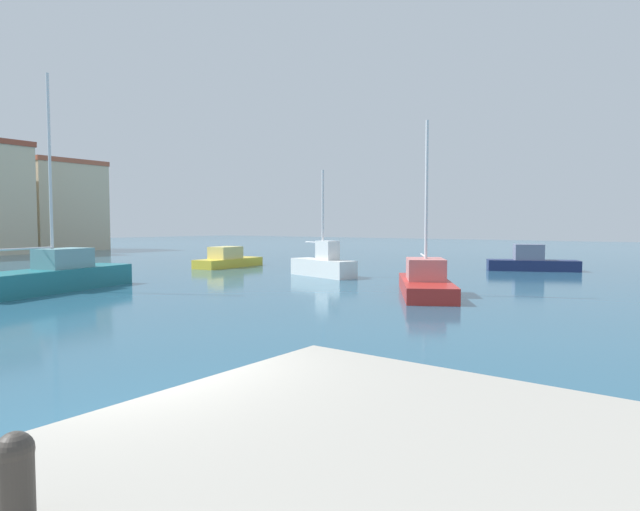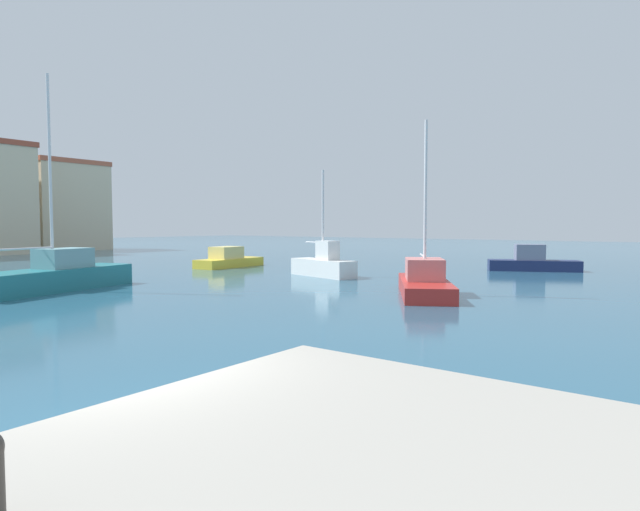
{
  "view_description": "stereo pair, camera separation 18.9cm",
  "coord_description": "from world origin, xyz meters",
  "px_view_note": "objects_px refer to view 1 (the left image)",
  "views": [
    {
      "loc": [
        -3.5,
        -5.37,
        2.74
      ],
      "look_at": [
        18.45,
        11.06,
        1.17
      ],
      "focal_mm": 29.68,
      "sensor_mm": 36.0,
      "label": 1
    },
    {
      "loc": [
        -3.39,
        -5.52,
        2.74
      ],
      "look_at": [
        18.45,
        11.06,
        1.17
      ],
      "focal_mm": 29.68,
      "sensor_mm": 36.0,
      "label": 2
    }
  ],
  "objects_px": {
    "mooring_bollard": "(15,477)",
    "motorboat_yellow_behind_lamppost": "(228,260)",
    "sailboat_white_near_pier": "(323,265)",
    "motorboat_navy_far_right": "(531,262)",
    "sailboat_teal_far_left": "(55,276)",
    "sailboat_red_inner_mooring": "(425,281)"
  },
  "relations": [
    {
      "from": "sailboat_white_near_pier",
      "to": "motorboat_yellow_behind_lamppost",
      "type": "relative_size",
      "value": 1.1
    },
    {
      "from": "mooring_bollard",
      "to": "motorboat_navy_far_right",
      "type": "distance_m",
      "value": 32.35
    },
    {
      "from": "mooring_bollard",
      "to": "sailboat_white_near_pier",
      "type": "relative_size",
      "value": 0.09
    },
    {
      "from": "motorboat_navy_far_right",
      "to": "sailboat_teal_far_left",
      "type": "bearing_deg",
      "value": 149.07
    },
    {
      "from": "sailboat_white_near_pier",
      "to": "motorboat_navy_far_right",
      "type": "xyz_separation_m",
      "value": [
        10.36,
        -7.91,
        -0.09
      ]
    },
    {
      "from": "mooring_bollard",
      "to": "sailboat_red_inner_mooring",
      "type": "height_order",
      "value": "sailboat_red_inner_mooring"
    },
    {
      "from": "sailboat_red_inner_mooring",
      "to": "mooring_bollard",
      "type": "bearing_deg",
      "value": -160.91
    },
    {
      "from": "motorboat_yellow_behind_lamppost",
      "to": "sailboat_red_inner_mooring",
      "type": "relative_size",
      "value": 0.76
    },
    {
      "from": "sailboat_teal_far_left",
      "to": "sailboat_red_inner_mooring",
      "type": "distance_m",
      "value": 15.3
    },
    {
      "from": "mooring_bollard",
      "to": "sailboat_red_inner_mooring",
      "type": "distance_m",
      "value": 18.97
    },
    {
      "from": "motorboat_yellow_behind_lamppost",
      "to": "sailboat_red_inner_mooring",
      "type": "height_order",
      "value": "sailboat_red_inner_mooring"
    },
    {
      "from": "mooring_bollard",
      "to": "motorboat_yellow_behind_lamppost",
      "type": "relative_size",
      "value": 0.1
    },
    {
      "from": "mooring_bollard",
      "to": "motorboat_navy_far_right",
      "type": "relative_size",
      "value": 0.1
    },
    {
      "from": "sailboat_teal_far_left",
      "to": "sailboat_white_near_pier",
      "type": "bearing_deg",
      "value": -24.42
    },
    {
      "from": "mooring_bollard",
      "to": "motorboat_yellow_behind_lamppost",
      "type": "bearing_deg",
      "value": 44.77
    },
    {
      "from": "motorboat_navy_far_right",
      "to": "sailboat_red_inner_mooring",
      "type": "relative_size",
      "value": 0.78
    },
    {
      "from": "sailboat_red_inner_mooring",
      "to": "motorboat_navy_far_right",
      "type": "bearing_deg",
      "value": -1.22
    },
    {
      "from": "mooring_bollard",
      "to": "motorboat_yellow_behind_lamppost",
      "type": "xyz_separation_m",
      "value": [
        22.77,
        22.59,
        -0.93
      ]
    },
    {
      "from": "motorboat_yellow_behind_lamppost",
      "to": "sailboat_red_inner_mooring",
      "type": "xyz_separation_m",
      "value": [
        -4.85,
        -16.39,
        0.03
      ]
    },
    {
      "from": "sailboat_red_inner_mooring",
      "to": "motorboat_yellow_behind_lamppost",
      "type": "bearing_deg",
      "value": 73.5
    },
    {
      "from": "mooring_bollard",
      "to": "motorboat_navy_far_right",
      "type": "height_order",
      "value": "mooring_bollard"
    },
    {
      "from": "mooring_bollard",
      "to": "sailboat_white_near_pier",
      "type": "bearing_deg",
      "value": 32.79
    }
  ]
}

